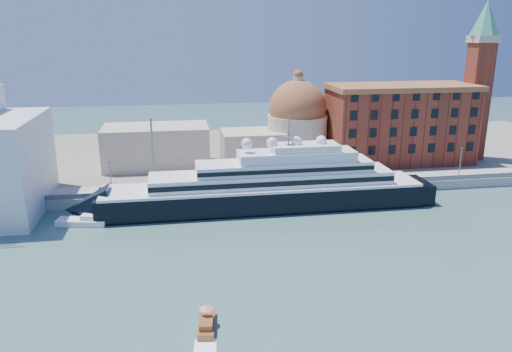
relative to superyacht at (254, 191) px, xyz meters
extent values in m
plane|color=#345A55|center=(-3.06, -23.00, -4.41)|extent=(400.00, 400.00, 0.00)
cube|color=gray|center=(-3.06, 11.00, -3.16)|extent=(180.00, 10.00, 2.50)
cube|color=slate|center=(-3.06, 52.00, -3.41)|extent=(260.00, 72.00, 2.00)
cube|color=slate|center=(-3.06, 6.50, -1.31)|extent=(180.00, 0.10, 1.20)
cube|color=black|center=(2.33, 0.00, -2.27)|extent=(75.87, 11.67, 6.32)
cone|color=black|center=(-37.55, 0.00, -2.27)|extent=(9.73, 11.67, 11.67)
cube|color=black|center=(40.26, 0.00, -2.47)|extent=(5.84, 10.70, 5.84)
cube|color=white|center=(2.33, 0.00, 1.13)|extent=(73.92, 11.87, 0.58)
cube|color=white|center=(4.27, 0.00, 2.88)|extent=(56.42, 9.73, 2.92)
cube|color=black|center=(4.27, -4.86, 2.88)|extent=(56.42, 0.15, 1.17)
cube|color=white|center=(7.19, 0.00, 5.60)|extent=(40.85, 8.75, 2.53)
cube|color=white|center=(10.11, 0.00, 8.04)|extent=(27.24, 7.78, 2.33)
cube|color=white|center=(12.06, 0.00, 9.98)|extent=(15.56, 6.81, 1.56)
cylinder|color=slate|center=(8.17, 0.00, 14.07)|extent=(0.29, 0.29, 6.81)
sphere|color=white|center=(-1.56, 0.00, 11.34)|extent=(2.53, 2.53, 2.53)
sphere|color=white|center=(4.27, 0.00, 11.34)|extent=(2.53, 2.53, 2.53)
sphere|color=white|center=(10.11, 0.00, 11.34)|extent=(2.53, 2.53, 2.53)
sphere|color=white|center=(15.95, 0.00, 11.34)|extent=(2.53, 2.53, 2.53)
cube|color=white|center=(-38.28, -3.94, -3.88)|extent=(11.23, 5.65, 1.43)
cube|color=white|center=(-36.52, -4.30, -2.72)|extent=(3.95, 2.91, 1.07)
cube|color=brown|center=(-14.32, -47.43, -4.01)|extent=(3.04, 7.07, 1.14)
cube|color=brown|center=(-14.45, -48.56, -3.04)|extent=(2.14, 3.05, 0.91)
cylinder|color=slate|center=(-14.25, -46.86, -2.59)|extent=(0.07, 0.07, 1.83)
cone|color=red|center=(-14.25, -46.86, -1.56)|extent=(2.06, 2.06, 0.46)
cube|color=maroon|center=(48.94, 29.00, 8.59)|extent=(42.00, 18.00, 22.00)
cube|color=brown|center=(48.94, 29.00, 20.09)|extent=(43.00, 19.00, 1.50)
cube|color=maroon|center=(72.94, 29.00, 15.09)|extent=(6.00, 6.00, 35.00)
cube|color=beige|center=(72.94, 29.00, 33.59)|extent=(7.00, 7.00, 2.00)
cone|color=#429176|center=(72.94, 29.00, 39.59)|extent=(8.40, 8.40, 10.00)
cylinder|color=beige|center=(18.94, 35.00, 4.59)|extent=(18.00, 18.00, 14.00)
sphere|color=brown|center=(18.94, 35.00, 13.59)|extent=(17.00, 17.00, 17.00)
cylinder|color=beige|center=(18.94, 35.00, 21.59)|extent=(3.00, 3.00, 3.00)
cube|color=beige|center=(4.94, 33.00, 2.59)|extent=(18.00, 14.00, 10.00)
cube|color=beige|center=(-23.06, 35.00, 3.59)|extent=(30.00, 16.00, 12.00)
cylinder|color=slate|center=(-33.06, 8.00, 2.09)|extent=(0.24, 0.24, 8.00)
cube|color=slate|center=(-33.06, 8.00, 6.19)|extent=(0.80, 0.30, 0.25)
cylinder|color=slate|center=(-3.06, 8.00, 2.09)|extent=(0.24, 0.24, 8.00)
cube|color=slate|center=(-3.06, 8.00, 6.19)|extent=(0.80, 0.30, 0.25)
cylinder|color=slate|center=(26.94, 8.00, 2.09)|extent=(0.24, 0.24, 8.00)
cube|color=slate|center=(26.94, 8.00, 6.19)|extent=(0.80, 0.30, 0.25)
cylinder|color=slate|center=(56.94, 8.00, 2.09)|extent=(0.24, 0.24, 8.00)
cube|color=slate|center=(56.94, 8.00, 6.19)|extent=(0.80, 0.30, 0.25)
cylinder|color=slate|center=(-23.06, 10.00, 7.09)|extent=(0.50, 0.50, 18.00)
camera|label=1|loc=(-17.45, -109.48, 36.05)|focal=35.00mm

